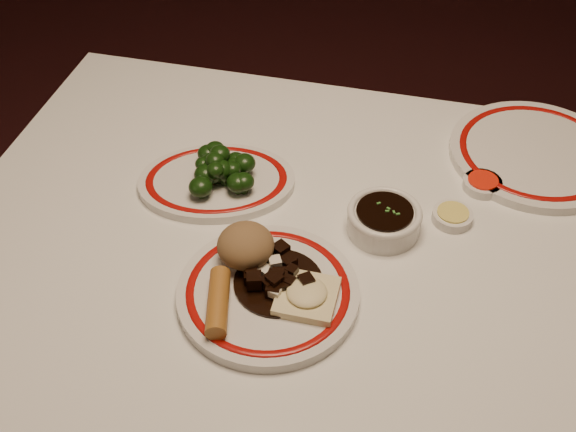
# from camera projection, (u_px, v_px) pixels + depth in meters

# --- Properties ---
(dining_table) EXTENTS (1.20, 0.90, 0.75)m
(dining_table) POSITION_uv_depth(u_px,v_px,m) (325.00, 293.00, 1.15)
(dining_table) COLOR white
(dining_table) RESTS_ON ground
(main_plate) EXTENTS (0.33, 0.33, 0.02)m
(main_plate) POSITION_uv_depth(u_px,v_px,m) (268.00, 293.00, 1.02)
(main_plate) COLOR silver
(main_plate) RESTS_ON dining_table
(rice_mound) EXTENTS (0.08, 0.08, 0.06)m
(rice_mound) POSITION_uv_depth(u_px,v_px,m) (246.00, 246.00, 1.04)
(rice_mound) COLOR olive
(rice_mound) RESTS_ON main_plate
(spring_roll) EXTENTS (0.05, 0.11, 0.03)m
(spring_roll) POSITION_uv_depth(u_px,v_px,m) (218.00, 302.00, 0.98)
(spring_roll) COLOR #AA6C29
(spring_roll) RESTS_ON main_plate
(fried_wonton) EXTENTS (0.08, 0.08, 0.02)m
(fried_wonton) POSITION_uv_depth(u_px,v_px,m) (307.00, 295.00, 1.00)
(fried_wonton) COLOR beige
(fried_wonton) RESTS_ON main_plate
(stirfry_heap) EXTENTS (0.13, 0.13, 0.03)m
(stirfry_heap) POSITION_uv_depth(u_px,v_px,m) (277.00, 278.00, 1.02)
(stirfry_heap) COLOR black
(stirfry_heap) RESTS_ON main_plate
(broccoli_plate) EXTENTS (0.30, 0.28, 0.02)m
(broccoli_plate) POSITION_uv_depth(u_px,v_px,m) (217.00, 181.00, 1.20)
(broccoli_plate) COLOR silver
(broccoli_plate) RESTS_ON dining_table
(broccoli_pile) EXTENTS (0.12, 0.13, 0.05)m
(broccoli_pile) POSITION_uv_depth(u_px,v_px,m) (220.00, 169.00, 1.18)
(broccoli_pile) COLOR #23471C
(broccoli_pile) RESTS_ON broccoli_plate
(soy_bowl) EXTENTS (0.11, 0.11, 0.04)m
(soy_bowl) POSITION_uv_depth(u_px,v_px,m) (384.00, 221.00, 1.11)
(soy_bowl) COLOR silver
(soy_bowl) RESTS_ON dining_table
(sweet_sour_dish) EXTENTS (0.06, 0.06, 0.02)m
(sweet_sour_dish) POSITION_uv_depth(u_px,v_px,m) (482.00, 184.00, 1.19)
(sweet_sour_dish) COLOR silver
(sweet_sour_dish) RESTS_ON dining_table
(mustard_dish) EXTENTS (0.06, 0.06, 0.02)m
(mustard_dish) POSITION_uv_depth(u_px,v_px,m) (452.00, 216.00, 1.14)
(mustard_dish) COLOR silver
(mustard_dish) RESTS_ON dining_table
(far_plate) EXTENTS (0.38, 0.38, 0.02)m
(far_plate) POSITION_uv_depth(u_px,v_px,m) (536.00, 153.00, 1.25)
(far_plate) COLOR silver
(far_plate) RESTS_ON dining_table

